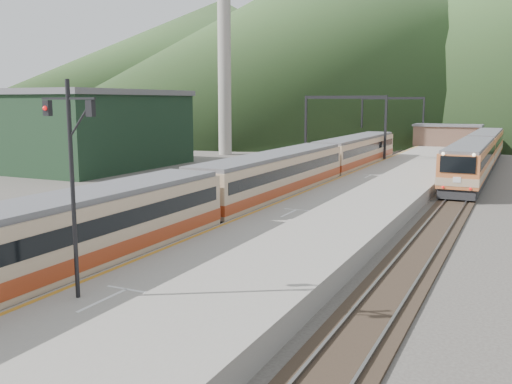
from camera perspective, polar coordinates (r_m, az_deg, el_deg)
The scene contains 16 objects.
track_main at distance 50.90m, azimuth 6.96°, elevation 0.77°, with size 2.60×200.00×0.23m.
track_far at distance 52.67m, azimuth 1.79°, elevation 1.11°, with size 2.60×200.00×0.23m.
track_second at distance 48.57m, azimuth 19.93°, elevation -0.11°, with size 2.60×200.00×0.23m.
platform at distance 47.45m, azimuth 12.62°, elevation 0.54°, with size 8.00×100.00×1.00m, color gray.
gantry_near at distance 65.56m, azimuth 8.86°, elevation 7.42°, with size 9.55×0.25×8.00m.
gantry_far at distance 89.80m, azimuth 13.46°, elevation 7.70°, with size 9.55×0.25×8.00m.
warehouse at distance 66.43m, azimuth -16.07°, elevation 6.10°, with size 14.50×20.50×8.60m.
smokestack at distance 79.78m, azimuth -3.19°, elevation 14.56°, with size 1.80×1.80×30.00m, color #9E998E.
station_shed at distance 86.56m, azimuth 18.60°, elevation 5.43°, with size 9.40×4.40×3.10m.
hill_a at distance 206.79m, azimuth 9.88°, elevation 15.23°, with size 180.00×180.00×60.00m, color #344F27.
hill_d at distance 283.32m, azimuth -3.46°, elevation 13.14°, with size 200.00×200.00×55.00m, color #344F27.
main_train at distance 40.23m, azimuth 1.95°, elevation 1.57°, with size 3.08×63.12×3.76m.
second_train at distance 64.11m, azimuth 21.43°, elevation 3.71°, with size 3.02×41.08×3.68m.
signal_mast at distance 18.96m, azimuth -17.97°, elevation 2.36°, with size 2.20×0.24×7.05m.
short_signal_b at distance 44.86m, azimuth 0.55°, elevation 1.52°, with size 0.25×0.21×2.27m.
short_signal_c at distance 31.64m, azimuth -21.09°, elevation -2.29°, with size 0.25×0.20×2.27m.
Camera 1 is at (15.83, -7.82, 7.37)m, focal length 40.00 mm.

